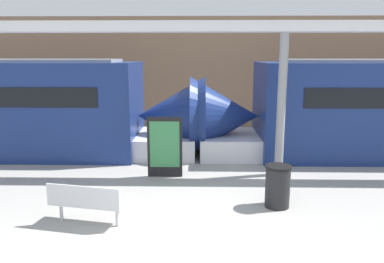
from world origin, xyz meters
TOP-DOWN VIEW (x-y plane):
  - ground_plane at (0.00, 0.00)m, footprint 60.00×60.00m
  - station_wall at (0.00, 11.35)m, footprint 56.00×0.20m
  - bench_near at (-1.96, 1.15)m, footprint 1.60×0.73m
  - trash_bin at (2.03, 2.17)m, footprint 0.57×0.57m
  - poster_board at (-0.68, 4.21)m, footprint 0.96×0.07m
  - support_column_near at (2.52, 4.45)m, footprint 0.24×0.24m
  - canopy_beam at (2.52, 4.45)m, footprint 28.00×0.60m

SIDE VIEW (x-z plane):
  - ground_plane at x=0.00m, z-range 0.00..0.00m
  - trash_bin at x=2.03m, z-range 0.00..0.96m
  - bench_near at x=-1.96m, z-range 0.08..0.94m
  - poster_board at x=-0.68m, z-range 0.01..1.70m
  - support_column_near at x=2.52m, z-range 0.00..3.93m
  - station_wall at x=0.00m, z-range 0.00..5.00m
  - canopy_beam at x=2.52m, z-range 3.93..4.21m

